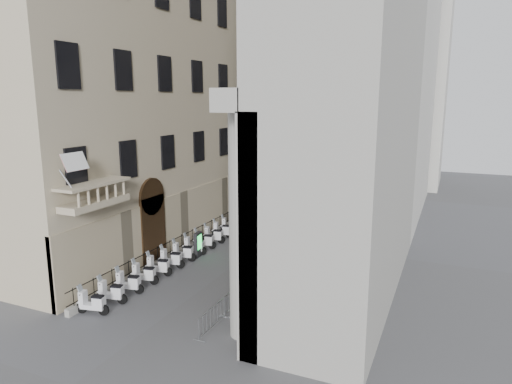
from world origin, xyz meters
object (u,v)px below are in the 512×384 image
Objects in this scene: scooter_0 at (93,314)px; pedestrian_a at (268,224)px; street_lamp at (243,182)px; pedestrian_b at (321,196)px; info_kiosk at (198,244)px; security_tent at (290,179)px.

pedestrian_a reaches higher than scooter_0.
street_lamp is 3.85m from pedestrian_a.
pedestrian_a is (2.89, 15.95, 0.88)m from scooter_0.
pedestrian_b reaches higher than scooter_0.
street_lamp is 4.18× the size of info_kiosk.
scooter_0 is 0.36× the size of security_tent.
security_tent is (1.39, 25.15, 2.86)m from scooter_0.
security_tent is at bearing 107.51° from street_lamp.
pedestrian_a is (1.76, 0.78, -3.33)m from street_lamp.
info_kiosk reaches higher than scooter_0.
info_kiosk is 19.07m from pedestrian_b.
security_tent is at bearing 81.84° from pedestrian_b.
scooter_0 is at bearing 113.06° from pedestrian_b.
info_kiosk reaches higher than pedestrian_b.
pedestrian_a is at bearing 116.56° from pedestrian_b.
pedestrian_b is (2.38, 2.95, -2.05)m from security_tent.
pedestrian_a reaches higher than pedestrian_b.
security_tent reaches higher than scooter_0.
scooter_0 is 25.35m from security_tent.
street_lamp is 4.06× the size of pedestrian_a.
scooter_0 is 15.78m from street_lamp.
scooter_0 is 0.92× the size of pedestrian_b.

